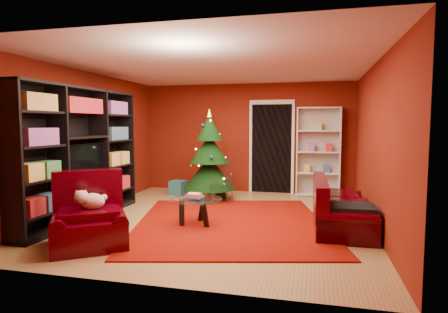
% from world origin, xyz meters
% --- Properties ---
extents(floor, '(5.00, 5.50, 0.05)m').
position_xyz_m(floor, '(0.00, 0.00, -0.03)').
color(floor, olive).
rests_on(floor, ground).
extents(ceiling, '(5.00, 5.50, 0.05)m').
position_xyz_m(ceiling, '(0.00, 0.00, 2.62)').
color(ceiling, silver).
rests_on(ceiling, wall_back).
extents(wall_back, '(5.00, 0.05, 2.60)m').
position_xyz_m(wall_back, '(0.00, 2.77, 1.30)').
color(wall_back, maroon).
rests_on(wall_back, ground).
extents(wall_left, '(0.05, 5.50, 2.60)m').
position_xyz_m(wall_left, '(-2.52, 0.00, 1.30)').
color(wall_left, maroon).
rests_on(wall_left, ground).
extents(wall_right, '(0.05, 5.50, 2.60)m').
position_xyz_m(wall_right, '(2.52, 0.00, 1.30)').
color(wall_right, maroon).
rests_on(wall_right, ground).
extents(doorway, '(1.06, 0.60, 2.16)m').
position_xyz_m(doorway, '(0.60, 2.73, 1.05)').
color(doorway, black).
rests_on(doorway, floor).
extents(rug, '(3.76, 4.14, 0.02)m').
position_xyz_m(rug, '(0.27, -0.23, 0.01)').
color(rug, '#7A0C02').
rests_on(rug, floor).
extents(media_unit, '(0.56, 2.94, 2.24)m').
position_xyz_m(media_unit, '(-2.27, -0.60, 1.12)').
color(media_unit, black).
rests_on(media_unit, floor).
extents(christmas_tree, '(1.27, 1.27, 1.97)m').
position_xyz_m(christmas_tree, '(-0.60, 1.56, 0.96)').
color(christmas_tree, black).
rests_on(christmas_tree, floor).
extents(gift_box_teal, '(0.38, 0.38, 0.33)m').
position_xyz_m(gift_box_teal, '(-1.47, 1.94, 0.16)').
color(gift_box_teal, '#267280').
rests_on(gift_box_teal, floor).
extents(gift_box_green, '(0.27, 0.27, 0.24)m').
position_xyz_m(gift_box_green, '(-0.40, 1.79, 0.12)').
color(gift_box_green, '#1C5720').
rests_on(gift_box_green, floor).
extents(gift_box_red, '(0.22, 0.22, 0.21)m').
position_xyz_m(gift_box_red, '(-0.86, 2.41, 0.11)').
color(gift_box_red, maroon).
rests_on(gift_box_red, floor).
extents(white_bookshelf, '(0.97, 0.38, 2.07)m').
position_xyz_m(white_bookshelf, '(1.67, 2.57, 1.00)').
color(white_bookshelf, white).
rests_on(white_bookshelf, floor).
extents(armchair, '(1.42, 1.42, 0.80)m').
position_xyz_m(armchair, '(-1.32, -1.80, 0.40)').
color(armchair, black).
rests_on(armchair, rug).
extents(dog, '(0.50, 0.47, 0.26)m').
position_xyz_m(dog, '(-1.31, -1.73, 0.60)').
color(dog, beige).
rests_on(dog, armchair).
extents(sofa, '(0.88, 1.87, 0.80)m').
position_xyz_m(sofa, '(2.02, -0.10, 0.40)').
color(sofa, black).
rests_on(sofa, rug).
extents(coffee_table, '(0.94, 0.94, 0.53)m').
position_xyz_m(coffee_table, '(-0.25, -0.48, 0.22)').
color(coffee_table, gray).
rests_on(coffee_table, rug).
extents(acrylic_chair, '(0.45, 0.49, 0.84)m').
position_xyz_m(acrylic_chair, '(-0.24, 1.22, 0.42)').
color(acrylic_chair, '#66605B').
rests_on(acrylic_chair, rug).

